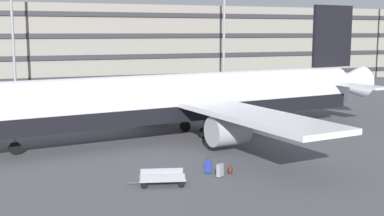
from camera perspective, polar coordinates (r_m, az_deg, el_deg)
ground_plane at (r=45.08m, az=4.40°, el=-2.45°), size 600.00×600.00×0.00m
terminal_structure at (r=89.00m, az=-8.86°, el=7.13°), size 172.98×20.13×12.92m
airliner at (r=41.77m, az=-0.91°, el=0.99°), size 41.27×33.44×11.20m
light_mast_center_left at (r=78.23m, az=3.69°, el=11.69°), size 1.80×0.50×22.27m
suitcase_purple at (r=30.37m, az=3.20°, el=-7.07°), size 0.52×0.46×1.01m
suitcase_red at (r=31.16m, az=1.86°, el=-6.63°), size 0.51×0.44×1.04m
backpack_large at (r=31.17m, az=4.37°, el=-7.05°), size 0.39×0.36×0.55m
baggage_cart at (r=28.87m, az=-3.41°, el=-7.94°), size 3.36×1.94×0.82m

